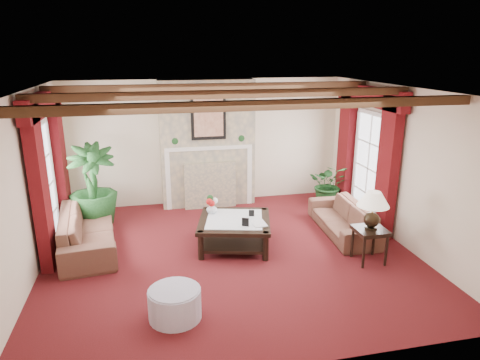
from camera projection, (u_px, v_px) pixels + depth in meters
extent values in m
plane|color=#3E0D0B|center=(231.00, 254.00, 7.15)|extent=(6.00, 6.00, 0.00)
plane|color=white|center=(230.00, 90.00, 6.36)|extent=(6.00, 6.00, 0.00)
cube|color=beige|center=(206.00, 142.00, 9.33)|extent=(6.00, 0.02, 2.70)
cube|color=beige|center=(26.00, 190.00, 6.14)|extent=(0.02, 5.50, 2.70)
cube|color=beige|center=(401.00, 166.00, 7.37)|extent=(0.02, 5.50, 2.70)
imported|color=#3D101E|center=(87.00, 224.00, 7.28)|extent=(2.33, 1.12, 0.86)
imported|color=#3D101E|center=(343.00, 214.00, 7.92)|extent=(1.94, 0.75, 0.74)
imported|color=black|center=(94.00, 203.00, 8.22)|extent=(1.50, 1.94, 0.90)
imported|color=black|center=(329.00, 189.00, 9.34)|extent=(1.55, 1.57, 0.74)
cylinder|color=#A39EB3|center=(175.00, 304.00, 5.40)|extent=(0.67, 0.67, 0.39)
imported|color=silver|center=(212.00, 208.00, 7.56)|extent=(0.34, 0.34, 0.19)
imported|color=black|center=(253.00, 217.00, 7.03)|extent=(0.23, 0.04, 0.30)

